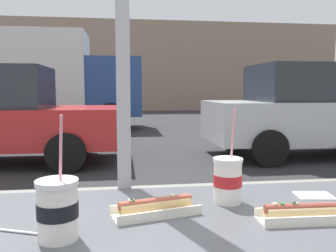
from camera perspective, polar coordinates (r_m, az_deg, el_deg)
name	(u,v)px	position (r m, az deg, el deg)	size (l,w,h in m)	color
ground_plane	(122,139)	(9.31, -7.58, -2.19)	(60.00, 60.00, 0.00)	#2D2D30
sidewalk_strip	(124,240)	(3.08, -7.22, -17.98)	(16.00, 2.80, 0.13)	gray
building_facade_far	(120,66)	(22.23, -7.78, 9.67)	(28.00, 1.20, 5.53)	gray
soda_cup_left	(58,209)	(0.91, -17.58, -12.74)	(0.10, 0.10, 0.31)	white
soda_cup_right	(228,179)	(1.15, 9.72, -8.59)	(0.09, 0.09, 0.30)	white
hotdog_tray_near	(156,207)	(1.04, -2.02, -13.10)	(0.27, 0.15, 0.05)	silver
hotdog_tray_far	(302,213)	(1.06, 21.07, -13.14)	(0.25, 0.09, 0.05)	silver
loose_straw	(16,231)	(1.00, -23.54, -15.52)	(0.01, 0.01, 0.19)	white
napkin_wrapper	(314,196)	(1.32, 22.76, -10.43)	(0.12, 0.09, 0.00)	white
parked_car_silver	(313,110)	(7.50, 22.56, 2.36)	(4.20, 1.94, 1.80)	#BCBCC1
box_truck	(35,78)	(12.35, -20.95, 7.34)	(6.51, 2.44, 3.16)	silver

